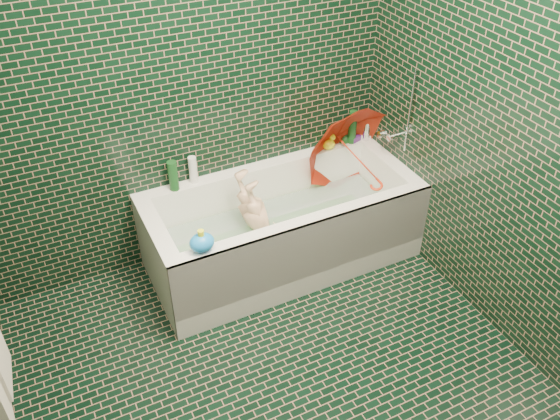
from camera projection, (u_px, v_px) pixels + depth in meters
name	position (u px, v px, depth m)	size (l,w,h in m)	color
floor	(292.00, 402.00, 3.07)	(2.80, 2.80, 0.00)	black
wall_back	(181.00, 75.00, 3.32)	(2.80, 2.80, 0.00)	black
wall_right	(542.00, 135.00, 2.77)	(2.80, 2.80, 0.00)	black
bathtub	(283.00, 235.00, 3.82)	(1.70, 0.75, 0.55)	white
bath_mat	(282.00, 240.00, 3.87)	(1.35, 0.47, 0.01)	green
water	(282.00, 223.00, 3.78)	(1.48, 0.53, 0.00)	silver
faucet	(397.00, 131.00, 3.78)	(0.18, 0.19, 0.55)	silver
child	(261.00, 226.00, 3.74)	(0.29, 0.19, 0.78)	#E1B18C
umbrella	(359.00, 160.00, 3.91)	(0.64, 0.64, 0.56)	red
soap_bottle_a	(366.00, 139.00, 4.13)	(0.10, 0.10, 0.26)	white
soap_bottle_b	(357.00, 142.00, 4.10)	(0.08, 0.08, 0.17)	#502079
soap_bottle_c	(348.00, 143.00, 4.09)	(0.12, 0.12, 0.16)	#124118
bottle_right_tall	(352.00, 127.00, 4.03)	(0.06, 0.06, 0.24)	#124118
bottle_right_pump	(367.00, 128.00, 4.08)	(0.05, 0.05, 0.17)	silver
bottle_left_tall	(173.00, 176.00, 3.59)	(0.06, 0.06, 0.20)	#124118
bottle_left_short	(193.00, 170.00, 3.66)	(0.05, 0.05, 0.18)	white
rubber_duck	(329.00, 143.00, 4.00)	(0.12, 0.10, 0.10)	#FCFA19
bath_toy	(202.00, 242.00, 3.15)	(0.17, 0.15, 0.13)	#1B86F5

